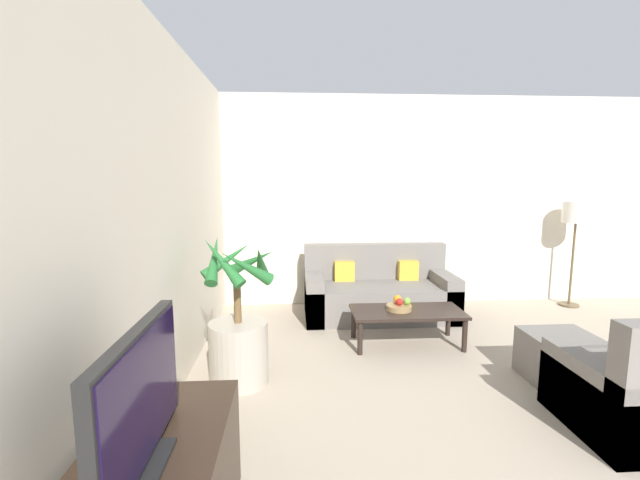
# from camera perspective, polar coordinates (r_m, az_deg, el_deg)

# --- Properties ---
(wall_back) EXTENTS (8.54, 0.06, 2.70)m
(wall_back) POSITION_cam_1_polar(r_m,az_deg,el_deg) (6.12, 21.39, 4.85)
(wall_back) COLOR beige
(wall_back) RESTS_ON ground_plane
(wall_left) EXTENTS (0.06, 8.33, 2.70)m
(wall_left) POSITION_cam_1_polar(r_m,az_deg,el_deg) (2.35, -26.71, -0.04)
(wall_left) COLOR beige
(wall_left) RESTS_ON ground_plane
(television) EXTENTS (0.18, 0.80, 0.53)m
(television) POSITION_cam_1_polar(r_m,az_deg,el_deg) (1.82, -22.91, -19.06)
(television) COLOR black
(television) RESTS_ON tv_console
(potted_palm) EXTENTS (0.64, 0.65, 1.23)m
(potted_palm) POSITION_cam_1_polar(r_m,az_deg,el_deg) (3.58, -10.81, -12.35)
(potted_palm) COLOR #ADA393
(potted_palm) RESTS_ON ground_plane
(sofa_loveseat) EXTENTS (1.76, 0.80, 0.84)m
(sofa_loveseat) POSITION_cam_1_polar(r_m,az_deg,el_deg) (5.23, 7.79, -7.07)
(sofa_loveseat) COLOR slate
(sofa_loveseat) RESTS_ON ground_plane
(floor_lamp) EXTENTS (0.33, 0.33, 1.36)m
(floor_lamp) POSITION_cam_1_polar(r_m,az_deg,el_deg) (6.33, 30.98, 2.55)
(floor_lamp) COLOR brown
(floor_lamp) RESTS_ON ground_plane
(coffee_table) EXTENTS (1.10, 0.53, 0.35)m
(coffee_table) POSITION_cam_1_polar(r_m,az_deg,el_deg) (4.40, 11.54, -9.70)
(coffee_table) COLOR black
(coffee_table) RESTS_ON ground_plane
(fruit_bowl) EXTENTS (0.25, 0.25, 0.05)m
(fruit_bowl) POSITION_cam_1_polar(r_m,az_deg,el_deg) (4.37, 10.48, -8.85)
(fruit_bowl) COLOR #997A4C
(fruit_bowl) RESTS_ON coffee_table
(apple_red) EXTENTS (0.07, 0.07, 0.07)m
(apple_red) POSITION_cam_1_polar(r_m,az_deg,el_deg) (4.34, 10.55, -8.11)
(apple_red) COLOR red
(apple_red) RESTS_ON fruit_bowl
(apple_green) EXTENTS (0.07, 0.07, 0.07)m
(apple_green) POSITION_cam_1_polar(r_m,az_deg,el_deg) (4.37, 11.53, -8.00)
(apple_green) COLOR olive
(apple_green) RESTS_ON fruit_bowl
(orange_fruit) EXTENTS (0.08, 0.08, 0.08)m
(orange_fruit) POSITION_cam_1_polar(r_m,az_deg,el_deg) (4.42, 10.30, -7.74)
(orange_fruit) COLOR orange
(orange_fruit) RESTS_ON fruit_bowl
(armchair) EXTENTS (0.81, 0.80, 0.85)m
(armchair) POSITION_cam_1_polar(r_m,az_deg,el_deg) (3.59, 36.79, -16.13)
(armchair) COLOR slate
(armchair) RESTS_ON ground_plane
(ottoman) EXTENTS (0.53, 0.47, 0.39)m
(ottoman) POSITION_cam_1_polar(r_m,az_deg,el_deg) (4.14, 29.24, -13.46)
(ottoman) COLOR slate
(ottoman) RESTS_ON ground_plane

